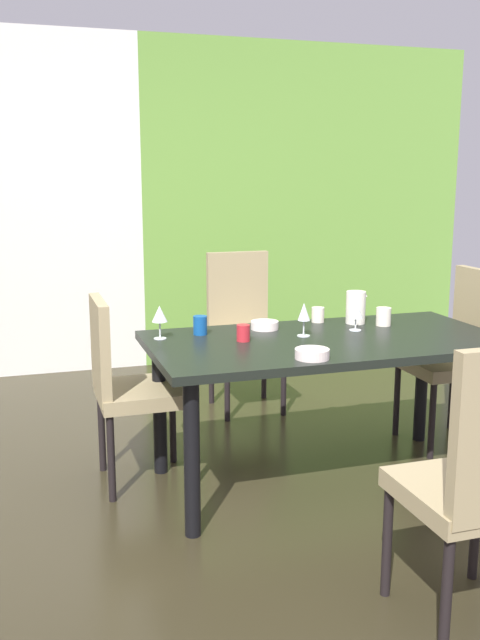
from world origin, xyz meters
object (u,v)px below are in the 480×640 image
at_px(serving_bowl_near_shelf, 265,325).
at_px(cup_left, 200,325).
at_px(chair_head_far, 243,323).
at_px(cup_south, 318,315).
at_px(chair_left_far, 127,380).
at_px(chair_right_far, 459,348).
at_px(wine_glass_north, 304,313).
at_px(wine_glass_front, 356,311).
at_px(dining_table, 326,355).
at_px(pitcher_near_window, 356,307).
at_px(cup_rear, 243,333).
at_px(cup_east, 384,317).
at_px(serving_bowl_center, 312,354).
at_px(wine_glass_corner, 160,315).

height_order(serving_bowl_near_shelf, cup_left, cup_left).
height_order(chair_head_far, cup_south, chair_head_far).
height_order(chair_left_far, chair_right_far, chair_right_far).
bearing_deg(wine_glass_north, wine_glass_front, 7.49).
distance_m(dining_table, pitcher_near_window, 0.44).
height_order(cup_south, pitcher_near_window, pitcher_near_window).
distance_m(chair_head_far, cup_rear, 1.29).
bearing_deg(wine_glass_front, chair_left_far, 172.23).
relative_size(chair_right_far, cup_rear, 12.54).
bearing_deg(dining_table, chair_right_far, 16.06).
distance_m(cup_east, pitcher_near_window, 0.16).
xyz_separation_m(serving_bowl_center, pitcher_near_window, (0.52, 0.62, 0.07)).
bearing_deg(cup_south, pitcher_near_window, -26.72).
bearing_deg(cup_rear, cup_south, 30.19).
bearing_deg(cup_east, serving_bowl_center, -140.44).
bearing_deg(cup_south, serving_bowl_near_shelf, -166.36).
xyz_separation_m(dining_table, wine_glass_north, (-0.09, 0.08, 0.20)).
xyz_separation_m(dining_table, cup_east, (0.41, 0.18, 0.14)).
relative_size(chair_left_far, wine_glass_front, 6.32).
relative_size(wine_glass_corner, cup_south, 2.02).
relative_size(chair_left_far, cup_east, 9.86).
bearing_deg(serving_bowl_near_shelf, wine_glass_front, -21.58).
distance_m(chair_right_far, wine_glass_front, 0.81).
bearing_deg(cup_south, cup_rear, -149.81).
xyz_separation_m(wine_glass_corner, cup_left, (0.21, 0.03, -0.07)).
bearing_deg(chair_right_far, wine_glass_north, 100.77).
distance_m(serving_bowl_near_shelf, cup_left, 0.35).
bearing_deg(wine_glass_north, wine_glass_corner, 167.16).
xyz_separation_m(chair_right_far, cup_east, (-0.54, -0.09, 0.24)).
bearing_deg(cup_east, serving_bowl_near_shelf, 170.60).
xyz_separation_m(serving_bowl_near_shelf, cup_east, (0.63, -0.11, 0.03)).
height_order(chair_head_far, wine_glass_corner, chair_head_far).
xyz_separation_m(dining_table, cup_south, (0.12, 0.37, 0.13)).
bearing_deg(serving_bowl_center, cup_south, 64.54).
bearing_deg(wine_glass_north, cup_left, 158.40).
height_order(dining_table, chair_left_far, chair_left_far).
distance_m(dining_table, chair_left_far, 1.00).
distance_m(serving_bowl_center, serving_bowl_near_shelf, 0.63).
height_order(chair_left_far, cup_left, chair_left_far).
height_order(chair_right_far, serving_bowl_center, chair_right_far).
bearing_deg(cup_rear, wine_glass_corner, 155.65).
relative_size(serving_bowl_center, cup_south, 1.87).
distance_m(serving_bowl_center, cup_rear, 0.45).
relative_size(chair_right_far, wine_glass_north, 6.02).
xyz_separation_m(chair_head_far, serving_bowl_center, (-0.20, -1.62, 0.20)).
relative_size(wine_glass_front, cup_rear, 1.87).
height_order(chair_head_far, wine_glass_north, chair_head_far).
height_order(wine_glass_corner, cup_south, wine_glass_corner).
xyz_separation_m(dining_table, pitcher_near_window, (0.30, 0.28, 0.18)).
bearing_deg(cup_south, wine_glass_corner, -171.40).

